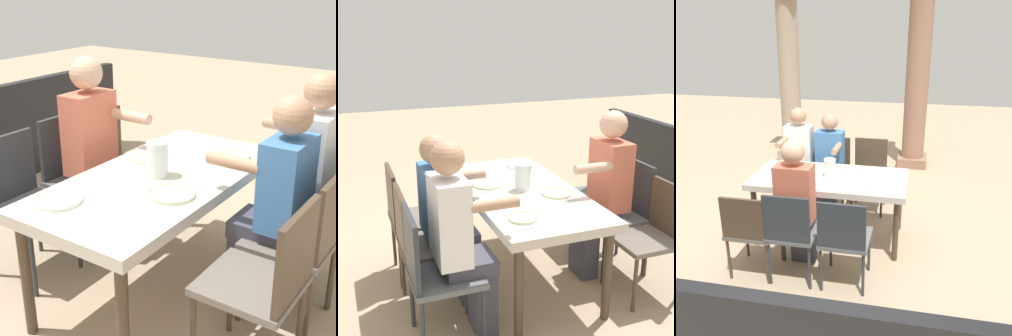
# 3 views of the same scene
# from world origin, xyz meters

# --- Properties ---
(ground_plane) EXTENTS (16.00, 16.00, 0.00)m
(ground_plane) POSITION_xyz_m (0.00, 0.00, 0.00)
(ground_plane) COLOR tan
(dining_table) EXTENTS (1.66, 0.80, 0.74)m
(dining_table) POSITION_xyz_m (0.00, 0.00, 0.67)
(dining_table) COLOR beige
(dining_table) RESTS_ON ground
(chair_west_north) EXTENTS (0.44, 0.44, 0.90)m
(chair_west_north) POSITION_xyz_m (-0.56, 0.82, 0.52)
(chair_west_north) COLOR #5B5E61
(chair_west_north) RESTS_ON ground
(chair_west_south) EXTENTS (0.44, 0.44, 0.86)m
(chair_west_south) POSITION_xyz_m (-0.56, -0.82, 0.50)
(chair_west_south) COLOR #6A6158
(chair_west_south) RESTS_ON ground
(chair_mid_north) EXTENTS (0.44, 0.44, 0.90)m
(chair_mid_north) POSITION_xyz_m (-0.16, 0.82, 0.53)
(chair_mid_north) COLOR #6A6158
(chair_mid_north) RESTS_ON ground
(chair_mid_south) EXTENTS (0.44, 0.44, 0.91)m
(chair_mid_south) POSITION_xyz_m (-0.16, -0.82, 0.53)
(chair_mid_south) COLOR #5B5E61
(chair_mid_south) RESTS_ON ground
(chair_east_north) EXTENTS (0.44, 0.44, 0.91)m
(chair_east_north) POSITION_xyz_m (0.32, 0.82, 0.53)
(chair_east_north) COLOR #6A6158
(chair_east_north) RESTS_ON ground
(chair_east_south) EXTENTS (0.44, 0.44, 0.89)m
(chair_east_south) POSITION_xyz_m (0.32, -0.82, 0.52)
(chair_east_south) COLOR #5B5E61
(chair_east_south) RESTS_ON ground
(diner_woman_green) EXTENTS (0.35, 0.50, 1.34)m
(diner_woman_green) POSITION_xyz_m (-0.16, -0.62, 0.72)
(diner_woman_green) COLOR #3F3F4C
(diner_woman_green) RESTS_ON ground
(diner_man_white) EXTENTS (0.35, 0.49, 1.32)m
(diner_man_white) POSITION_xyz_m (-0.57, 0.64, 0.71)
(diner_man_white) COLOR #3F3F4C
(diner_man_white) RESTS_ON ground
(diner_guest_third) EXTENTS (0.35, 0.49, 1.27)m
(diner_guest_third) POSITION_xyz_m (-0.16, 0.63, 0.68)
(diner_guest_third) COLOR #3F3F4C
(diner_guest_third) RESTS_ON ground
(stone_column_near) EXTENTS (0.45, 0.45, 2.77)m
(stone_column_near) POSITION_xyz_m (-1.31, 2.56, 1.36)
(stone_column_near) COLOR tan
(stone_column_near) RESTS_ON ground
(stone_column_centre) EXTENTS (0.48, 0.48, 3.02)m
(stone_column_centre) POSITION_xyz_m (0.83, 2.56, 1.49)
(stone_column_centre) COLOR #936B56
(stone_column_centre) RESTS_ON ground
(plate_0) EXTENTS (0.20, 0.20, 0.02)m
(plate_0) POSITION_xyz_m (-0.53, 0.20, 0.75)
(plate_0) COLOR silver
(plate_0) RESTS_ON dining_table
(fork_0) EXTENTS (0.02, 0.17, 0.01)m
(fork_0) POSITION_xyz_m (-0.68, 0.20, 0.74)
(fork_0) COLOR silver
(fork_0) RESTS_ON dining_table
(spoon_0) EXTENTS (0.02, 0.17, 0.01)m
(spoon_0) POSITION_xyz_m (-0.38, 0.20, 0.74)
(spoon_0) COLOR silver
(spoon_0) RESTS_ON dining_table
(plate_1) EXTENTS (0.23, 0.23, 0.02)m
(plate_1) POSITION_xyz_m (-0.19, -0.21, 0.75)
(plate_1) COLOR silver
(plate_1) RESTS_ON dining_table
(fork_1) EXTENTS (0.03, 0.17, 0.01)m
(fork_1) POSITION_xyz_m (-0.34, -0.21, 0.74)
(fork_1) COLOR silver
(fork_1) RESTS_ON dining_table
(spoon_1) EXTENTS (0.04, 0.17, 0.01)m
(spoon_1) POSITION_xyz_m (-0.04, -0.21, 0.74)
(spoon_1) COLOR silver
(spoon_1) RESTS_ON dining_table
(plate_2) EXTENTS (0.25, 0.25, 0.02)m
(plate_2) POSITION_xyz_m (0.19, 0.21, 0.75)
(plate_2) COLOR silver
(plate_2) RESTS_ON dining_table
(fork_2) EXTENTS (0.02, 0.17, 0.01)m
(fork_2) POSITION_xyz_m (0.04, 0.21, 0.74)
(fork_2) COLOR silver
(fork_2) RESTS_ON dining_table
(spoon_2) EXTENTS (0.02, 0.17, 0.01)m
(spoon_2) POSITION_xyz_m (0.34, 0.21, 0.74)
(spoon_2) COLOR silver
(spoon_2) RESTS_ON dining_table
(plate_3) EXTENTS (0.25, 0.25, 0.02)m
(plate_3) POSITION_xyz_m (0.58, -0.23, 0.75)
(plate_3) COLOR white
(plate_3) RESTS_ON dining_table
(fork_3) EXTENTS (0.03, 0.17, 0.01)m
(fork_3) POSITION_xyz_m (0.43, -0.23, 0.74)
(fork_3) COLOR silver
(fork_3) RESTS_ON dining_table
(spoon_3) EXTENTS (0.02, 0.17, 0.01)m
(spoon_3) POSITION_xyz_m (0.73, -0.23, 0.74)
(spoon_3) COLOR silver
(spoon_3) RESTS_ON dining_table
(water_pitcher) EXTENTS (0.13, 0.13, 0.20)m
(water_pitcher) POSITION_xyz_m (0.01, -0.01, 0.83)
(water_pitcher) COLOR white
(water_pitcher) RESTS_ON dining_table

